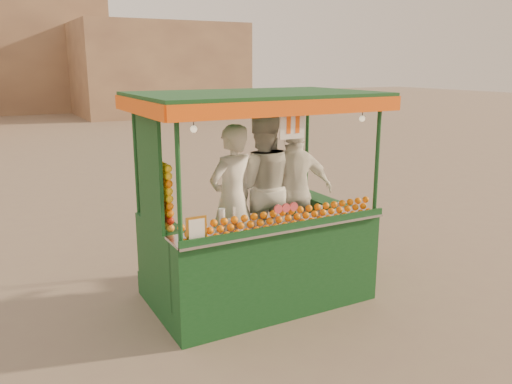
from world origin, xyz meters
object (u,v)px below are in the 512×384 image
juice_cart (255,238)px  vendor_right (294,192)px  vendor_middle (262,187)px  vendor_left (232,200)px

juice_cart → vendor_right: size_ratio=1.53×
juice_cart → vendor_middle: size_ratio=1.41×
vendor_right → juice_cart: bearing=36.2°
juice_cart → vendor_left: 0.55m
juice_cart → vendor_right: bearing=26.4°
juice_cart → vendor_left: size_ratio=1.50×
vendor_left → vendor_middle: (0.51, 0.18, 0.06)m
vendor_left → vendor_right: (0.91, 0.04, -0.02)m
juice_cart → vendor_left: (-0.12, 0.36, 0.40)m
juice_cart → vendor_left: juice_cart is taller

